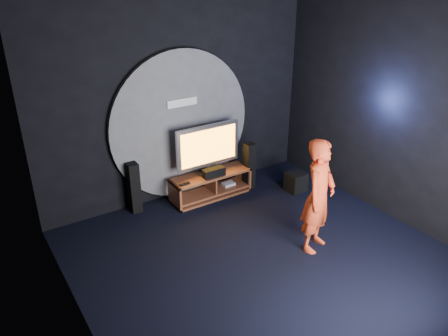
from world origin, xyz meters
The scene contains 13 objects.
floor centered at (0.00, 0.00, 0.00)m, with size 5.00×5.00×0.00m, color black.
back_wall centered at (0.00, 2.50, 1.75)m, with size 5.00×0.04×3.50m, color black.
left_wall centered at (-2.50, 0.00, 1.75)m, with size 0.04×5.00×3.50m, color black.
right_wall centered at (2.50, 0.00, 1.75)m, with size 0.04×5.00×3.50m, color black.
wall_disc_panel centered at (0.00, 2.44, 1.30)m, with size 2.60×0.11×2.60m.
media_console centered at (0.33, 2.05, 0.19)m, with size 1.47×0.45×0.45m.
tv centered at (0.33, 2.12, 0.94)m, with size 1.21×0.22×0.89m.
center_speaker centered at (0.33, 1.94, 0.53)m, with size 0.40×0.15×0.15m, color black.
remote centered at (-0.25, 1.93, 0.46)m, with size 0.18×0.05×0.02m, color black.
tower_speaker_left centered at (-1.01, 2.31, 0.44)m, with size 0.18×0.20×0.88m, color black.
tower_speaker_right centered at (1.11, 1.97, 0.44)m, with size 0.18×0.20×0.88m, color black.
subwoofer centered at (1.76, 1.39, 0.18)m, with size 0.32×0.32×0.36m, color black.
player centered at (0.80, -0.10, 0.85)m, with size 0.62×0.41×1.70m, color red.
Camera 1 is at (-3.25, -3.89, 3.81)m, focal length 35.00 mm.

